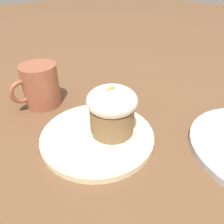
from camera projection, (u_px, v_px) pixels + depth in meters
name	position (u px, v px, depth m)	size (l,w,h in m)	color
ground_plane	(98.00, 139.00, 0.46)	(4.00, 4.00, 0.00)	brown
dessert_plate	(97.00, 136.00, 0.46)	(0.24, 0.24, 0.01)	beige
carrot_cake	(112.00, 110.00, 0.43)	(0.10, 0.10, 0.10)	olive
spoon	(89.00, 134.00, 0.45)	(0.12, 0.04, 0.01)	silver
coffee_cup	(40.00, 86.00, 0.55)	(0.12, 0.09, 0.11)	#9E563D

